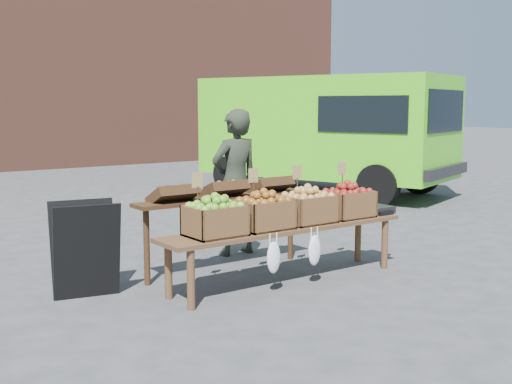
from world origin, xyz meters
TOP-DOWN VIEW (x-y plane):
  - ground at (0.00, 0.00)m, footprint 80.00×80.00m
  - delivery_van at (4.57, 5.06)m, footprint 3.86×5.56m
  - vendor at (0.15, 1.75)m, footprint 0.63×0.42m
  - chalkboard_sign at (-1.91, 1.15)m, footprint 0.64×0.44m
  - back_table at (-0.39, 1.17)m, footprint 2.10×0.44m
  - display_bench at (-0.13, 0.45)m, footprint 2.70×0.56m
  - crate_golden_apples at (-0.96, 0.45)m, footprint 0.50×0.40m
  - crate_russet_pears at (-0.41, 0.45)m, footprint 0.50×0.40m
  - crate_red_apples at (0.14, 0.45)m, footprint 0.50×0.40m
  - crate_green_apples at (0.69, 0.45)m, footprint 0.50×0.40m
  - weighing_scale at (1.12, 0.45)m, footprint 0.34×0.30m

SIDE VIEW (x-z plane):
  - ground at x=0.00m, z-range 0.00..0.00m
  - display_bench at x=-0.13m, z-range 0.00..0.57m
  - chalkboard_sign at x=-1.91m, z-range 0.00..0.89m
  - back_table at x=-0.39m, z-range 0.00..1.04m
  - weighing_scale at x=1.12m, z-range 0.57..0.65m
  - crate_golden_apples at x=-0.96m, z-range 0.57..0.85m
  - crate_russet_pears at x=-0.41m, z-range 0.57..0.85m
  - crate_red_apples at x=0.14m, z-range 0.57..0.85m
  - crate_green_apples at x=0.69m, z-range 0.57..0.85m
  - vendor at x=0.15m, z-range 0.00..1.70m
  - delivery_van at x=4.57m, z-range 0.00..2.28m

